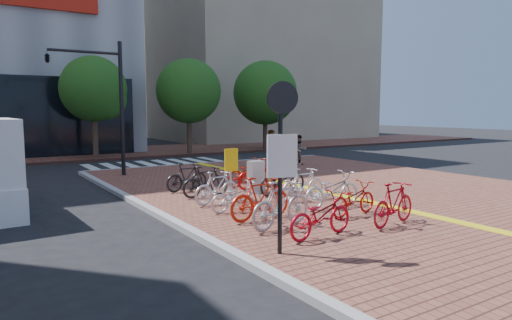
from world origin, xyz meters
TOP-DOWN VIEW (x-y plane):
  - ground at (0.00, 0.00)m, footprint 120.00×120.00m
  - kerb_west at (-4.00, -5.00)m, footprint 0.25×34.00m
  - kerb_north at (3.00, 12.00)m, footprint 14.00×0.25m
  - far_sidewalk at (0.00, 21.00)m, footprint 70.00×8.00m
  - building_beige at (18.00, 32.00)m, footprint 20.00×18.00m
  - crosswalk at (0.50, 14.00)m, footprint 7.50×4.00m
  - street_trees at (5.04, 17.45)m, footprint 16.20×4.60m
  - bike_0 at (-1.85, -2.44)m, footprint 1.95×0.86m
  - bike_1 at (-2.14, -1.33)m, footprint 2.01×0.90m
  - bike_2 at (-2.10, -0.36)m, footprint 1.93×0.68m
  - bike_3 at (-2.14, 0.80)m, footprint 1.62×0.62m
  - bike_4 at (-2.11, 2.04)m, footprint 1.73×0.80m
  - bike_5 at (-1.89, 3.22)m, footprint 1.72×0.57m
  - bike_6 at (-1.98, 4.54)m, footprint 1.69×0.69m
  - bike_7 at (0.35, -2.62)m, footprint 1.86×0.84m
  - bike_8 at (0.27, -1.32)m, footprint 1.80×0.83m
  - bike_9 at (0.43, -0.29)m, footprint 2.01×0.71m
  - bike_10 at (0.41, 1.01)m, footprint 1.76×0.60m
  - bike_11 at (0.47, 2.20)m, footprint 2.07×0.95m
  - bike_12 at (0.35, 3.39)m, footprint 1.81×0.79m
  - bike_13 at (0.38, 4.23)m, footprint 2.05×0.99m
  - pedestrian_a at (4.19, 8.21)m, footprint 0.74×0.55m
  - pedestrian_b at (6.08, 8.44)m, footprint 0.87×0.74m
  - utility_box at (-0.09, 3.00)m, footprint 0.51×0.37m
  - yellow_sign at (-1.48, 2.27)m, footprint 0.45×0.12m
  - notice_sign at (-3.31, -2.95)m, footprint 0.62×0.22m
  - traffic_light_pole at (-4.00, 9.71)m, footprint 3.08×1.19m

SIDE VIEW (x-z plane):
  - ground at x=0.00m, z-range 0.00..0.00m
  - crosswalk at x=0.50m, z-range 0.00..0.01m
  - far_sidewalk at x=0.00m, z-range 0.00..0.15m
  - kerb_west at x=-4.00m, z-range 0.00..0.15m
  - kerb_north at x=3.00m, z-range 0.00..0.15m
  - bike_3 at x=-2.14m, z-range 0.15..0.99m
  - bike_8 at x=0.27m, z-range 0.15..1.06m
  - bike_6 at x=-1.98m, z-range 0.15..1.13m
  - bike_0 at x=-1.85m, z-range 0.15..1.14m
  - bike_4 at x=-2.11m, z-range 0.15..1.15m
  - bike_5 at x=-1.89m, z-range 0.15..1.17m
  - bike_13 at x=0.38m, z-range 0.15..1.18m
  - bike_10 at x=0.41m, z-range 0.15..1.19m
  - bike_11 at x=0.47m, z-range 0.15..1.20m
  - bike_12 at x=0.35m, z-range 0.15..1.20m
  - bike_9 at x=0.43m, z-range 0.15..1.21m
  - bike_7 at x=0.35m, z-range 0.15..1.23m
  - utility_box at x=-0.09m, z-range 0.15..1.25m
  - bike_2 at x=-2.10m, z-range 0.15..1.29m
  - bike_1 at x=-2.14m, z-range 0.15..1.31m
  - pedestrian_b at x=6.08m, z-range 0.15..1.70m
  - pedestrian_a at x=4.19m, z-range 0.15..2.02m
  - yellow_sign at x=-1.48m, z-range 0.47..2.11m
  - notice_sign at x=-3.31m, z-range 0.59..3.98m
  - street_trees at x=5.04m, z-range 0.92..7.27m
  - traffic_light_pole at x=-4.00m, z-range 1.24..6.97m
  - building_beige at x=18.00m, z-range 0.00..18.00m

